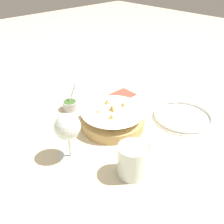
{
  "coord_description": "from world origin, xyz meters",
  "views": [
    {
      "loc": [
        -0.55,
        -0.54,
        0.54
      ],
      "look_at": [
        -0.02,
        0.0,
        0.06
      ],
      "focal_mm": 40.0,
      "sensor_mm": 36.0,
      "label": 1
    }
  ],
  "objects_px": {
    "food_basket": "(112,118)",
    "side_plate": "(183,117)",
    "sauce_cup": "(70,105)",
    "beer_mug": "(132,161)",
    "wine_glass": "(68,128)"
  },
  "relations": [
    {
      "from": "wine_glass",
      "to": "beer_mug",
      "type": "height_order",
      "value": "wine_glass"
    },
    {
      "from": "food_basket",
      "to": "side_plate",
      "type": "xyz_separation_m",
      "value": [
        0.23,
        -0.16,
        -0.02
      ]
    },
    {
      "from": "food_basket",
      "to": "wine_glass",
      "type": "xyz_separation_m",
      "value": [
        -0.21,
        -0.03,
        0.08
      ]
    },
    {
      "from": "beer_mug",
      "to": "side_plate",
      "type": "bearing_deg",
      "value": 9.21
    },
    {
      "from": "wine_glass",
      "to": "side_plate",
      "type": "xyz_separation_m",
      "value": [
        0.44,
        -0.12,
        -0.1
      ]
    },
    {
      "from": "sauce_cup",
      "to": "side_plate",
      "type": "distance_m",
      "value": 0.45
    },
    {
      "from": "food_basket",
      "to": "side_plate",
      "type": "relative_size",
      "value": 1.01
    },
    {
      "from": "sauce_cup",
      "to": "beer_mug",
      "type": "height_order",
      "value": "sauce_cup"
    },
    {
      "from": "food_basket",
      "to": "side_plate",
      "type": "bearing_deg",
      "value": -34.69
    },
    {
      "from": "side_plate",
      "to": "sauce_cup",
      "type": "bearing_deg",
      "value": 127.84
    },
    {
      "from": "side_plate",
      "to": "wine_glass",
      "type": "bearing_deg",
      "value": 164.12
    },
    {
      "from": "sauce_cup",
      "to": "side_plate",
      "type": "xyz_separation_m",
      "value": [
        0.27,
        -0.35,
        -0.01
      ]
    },
    {
      "from": "wine_glass",
      "to": "side_plate",
      "type": "height_order",
      "value": "wine_glass"
    },
    {
      "from": "sauce_cup",
      "to": "wine_glass",
      "type": "relative_size",
      "value": 0.67
    },
    {
      "from": "sauce_cup",
      "to": "beer_mug",
      "type": "bearing_deg",
      "value": -100.65
    }
  ]
}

